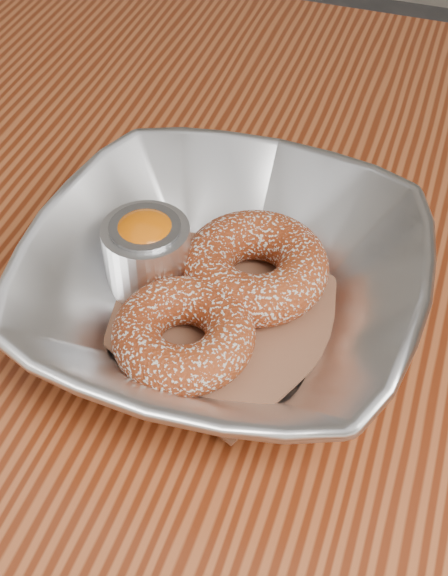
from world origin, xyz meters
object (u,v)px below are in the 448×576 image
(ramekin, at_px, (147,251))
(donut_front, at_px, (184,334))
(table, at_px, (117,322))
(donut_back, at_px, (255,267))
(serving_bowl, at_px, (224,287))

(ramekin, bearing_deg, donut_front, -49.13)
(donut_front, height_order, ramekin, ramekin)
(table, xyz_separation_m, donut_back, (0.12, -0.03, 0.13))
(table, xyz_separation_m, serving_bowl, (0.11, -0.05, 0.13))
(donut_front, distance_m, ramekin, 0.07)
(serving_bowl, height_order, donut_back, serving_bowl)
(serving_bowl, xyz_separation_m, donut_back, (0.01, 0.03, -0.00))
(donut_back, relative_size, donut_front, 1.10)
(serving_bowl, relative_size, donut_front, 2.86)
(table, bearing_deg, donut_back, -11.95)
(table, relative_size, serving_bowl, 4.80)
(donut_back, height_order, ramekin, ramekin)
(table, xyz_separation_m, donut_front, (0.10, -0.09, 0.12))
(serving_bowl, xyz_separation_m, ramekin, (-0.06, 0.01, 0.00))
(donut_back, distance_m, donut_front, 0.07)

